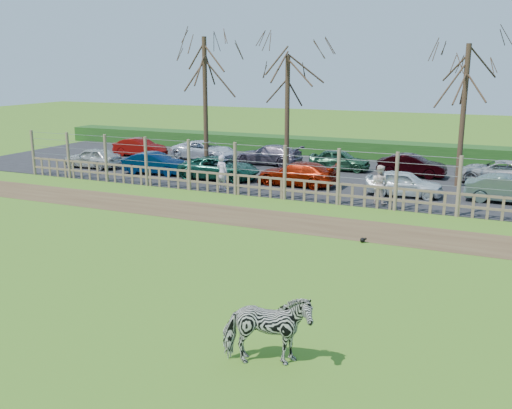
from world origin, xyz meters
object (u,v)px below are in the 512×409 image
at_px(visitor_a, 222,172).
at_px(car_8, 204,150).
at_px(tree_mid, 288,86).
at_px(car_2, 219,168).
at_px(car_5, 508,189).
at_px(tree_right, 466,81).
at_px(tree_left, 205,72).
at_px(car_12, 498,172).
at_px(car_1, 155,163).
at_px(car_0, 93,158).
at_px(car_4, 404,183).
at_px(visitor_b, 379,184).
at_px(zebra, 267,330).
at_px(car_7, 140,147).
at_px(car_9, 269,155).
at_px(crow, 363,240).
at_px(car_10, 340,160).
at_px(car_3, 297,174).
at_px(car_11, 412,166).

bearing_deg(visitor_a, car_8, -43.88).
distance_m(tree_mid, car_2, 5.72).
bearing_deg(car_5, tree_right, 41.29).
bearing_deg(tree_left, car_2, -44.14).
distance_m(car_8, car_12, 17.58).
distance_m(visitor_a, car_1, 5.79).
bearing_deg(tree_right, car_5, -49.18).
height_order(tree_right, car_0, tree_right).
bearing_deg(car_4, car_12, -42.01).
bearing_deg(tree_left, tree_right, 6.34).
distance_m(visitor_b, car_2, 9.22).
distance_m(zebra, car_7, 28.30).
height_order(zebra, car_9, zebra).
distance_m(tree_mid, car_7, 12.23).
relative_size(crow, car_7, 0.06).
bearing_deg(car_5, car_9, 70.32).
bearing_deg(car_1, car_5, -95.00).
xyz_separation_m(car_0, car_10, (13.66, 5.10, 0.00)).
relative_size(visitor_b, car_0, 0.49).
height_order(car_3, car_9, same).
distance_m(zebra, car_2, 19.52).
distance_m(visitor_a, car_12, 14.23).
bearing_deg(car_2, visitor_b, -108.59).
relative_size(tree_mid, crow, 29.12).
xyz_separation_m(car_3, car_10, (0.82, 5.02, 0.00)).
relative_size(zebra, car_5, 0.51).
xyz_separation_m(car_5, car_7, (-22.62, 4.36, 0.00)).
relative_size(zebra, crow, 7.89).
bearing_deg(car_1, car_3, -94.82).
bearing_deg(car_2, car_4, -96.11).
xyz_separation_m(tree_left, visitor_b, (10.64, -3.70, -4.71)).
bearing_deg(car_12, tree_right, -46.24).
xyz_separation_m(zebra, car_1, (-13.81, 16.72, -0.14)).
bearing_deg(zebra, car_9, 1.80).
height_order(car_0, car_9, same).
distance_m(tree_mid, car_10, 5.45).
xyz_separation_m(visitor_a, car_2, (-1.37, 2.35, -0.26)).
relative_size(visitor_a, car_11, 0.47).
height_order(car_4, car_5, same).
distance_m(car_4, car_8, 14.67).
bearing_deg(visitor_b, car_2, 0.42).
xyz_separation_m(car_3, car_7, (-12.78, 4.63, 0.00)).
relative_size(visitor_b, car_3, 0.42).
bearing_deg(car_4, zebra, 177.41).
xyz_separation_m(zebra, car_5, (4.37, 17.26, -0.14)).
xyz_separation_m(tree_mid, car_7, (-11.27, 2.15, -4.23)).
relative_size(visitor_a, car_9, 0.42).
relative_size(tree_right, visitor_b, 4.26).
distance_m(zebra, car_0, 24.93).
bearing_deg(car_5, car_1, 92.17).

